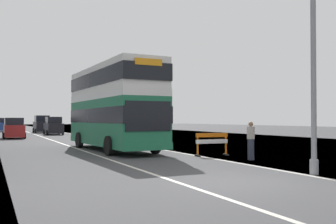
# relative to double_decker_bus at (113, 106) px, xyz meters

# --- Properties ---
(ground) EXTENTS (140.00, 280.00, 0.10)m
(ground) POSITION_rel_double_decker_bus_xyz_m (0.54, -12.66, -2.67)
(ground) COLOR #424244
(double_decker_bus) EXTENTS (3.14, 10.51, 4.92)m
(double_decker_bus) POSITION_rel_double_decker_bus_xyz_m (0.00, 0.00, 0.00)
(double_decker_bus) COLOR #1E6B47
(double_decker_bus) RESTS_ON ground
(lamppost_foreground) EXTENTS (0.29, 0.70, 9.49)m
(lamppost_foreground) POSITION_rel_double_decker_bus_xyz_m (3.13, -12.59, 1.89)
(lamppost_foreground) COLOR gray
(lamppost_foreground) RESTS_ON ground
(roadworks_barrier) EXTENTS (1.76, 0.56, 1.14)m
(roadworks_barrier) POSITION_rel_double_decker_bus_xyz_m (3.49, -5.53, -1.89)
(roadworks_barrier) COLOR orange
(roadworks_barrier) RESTS_ON ground
(car_oncoming_near) EXTENTS (1.98, 4.01, 1.98)m
(car_oncoming_near) POSITION_rel_double_decker_bus_xyz_m (-4.54, 17.63, -1.69)
(car_oncoming_near) COLOR maroon
(car_oncoming_near) RESTS_ON ground
(car_receding_mid) EXTENTS (1.97, 4.41, 2.13)m
(car_receding_mid) POSITION_rel_double_decker_bus_xyz_m (0.32, 25.70, -1.63)
(car_receding_mid) COLOR black
(car_receding_mid) RESTS_ON ground
(car_receding_far) EXTENTS (2.10, 4.53, 2.36)m
(car_receding_far) POSITION_rel_double_decker_bus_xyz_m (-0.15, 33.14, -1.52)
(car_receding_far) COLOR black
(car_receding_far) RESTS_ON ground
(car_far_side) EXTENTS (1.97, 4.02, 2.05)m
(car_far_side) POSITION_rel_double_decker_bus_xyz_m (-4.61, 40.04, -1.66)
(car_far_side) COLOR navy
(car_far_side) RESTS_ON ground
(pedestrian_at_kerb) EXTENTS (0.34, 0.34, 1.73)m
(pedestrian_at_kerb) POSITION_rel_double_decker_bus_xyz_m (4.05, -7.96, -1.75)
(pedestrian_at_kerb) COLOR #2D3342
(pedestrian_at_kerb) RESTS_ON ground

